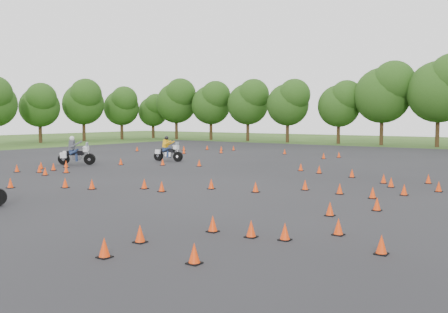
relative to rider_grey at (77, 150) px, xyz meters
name	(u,v)px	position (x,y,z in m)	size (l,w,h in m)	color
ground	(174,188)	(12.84, -4.71, -0.99)	(140.00, 140.00, 0.00)	#2D5119
asphalt_pad	(245,175)	(12.84, 1.29, -0.99)	(62.00, 62.00, 0.00)	black
treeline	(435,104)	(16.37, 30.63, 3.59)	(86.58, 32.34, 10.57)	#224513
traffic_cones	(238,172)	(12.80, 0.73, -0.76)	(36.12, 32.95, 0.45)	#F53C0A
rider_grey	(77,150)	(0.00, 0.00, 0.00)	(2.56, 0.79, 1.98)	#484A51
rider_yellow	(168,149)	(3.27, 5.65, -0.06)	(2.40, 0.74, 1.85)	gold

